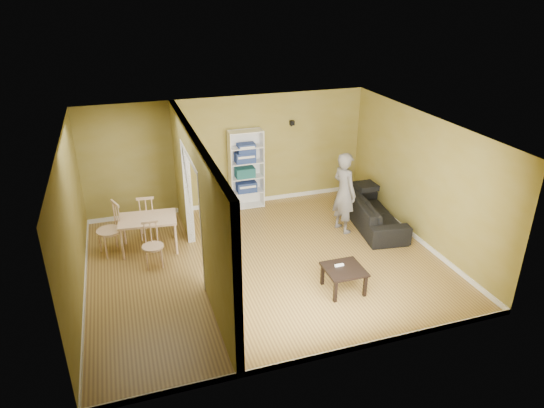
{
  "coord_description": "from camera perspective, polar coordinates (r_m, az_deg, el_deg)",
  "views": [
    {
      "loc": [
        -2.34,
        -7.59,
        4.83
      ],
      "look_at": [
        0.2,
        0.2,
        1.1
      ],
      "focal_mm": 32.0,
      "sensor_mm": 36.0,
      "label": 1
    }
  ],
  "objects": [
    {
      "name": "paper_box_teal",
      "position": [
        11.21,
        -3.21,
        3.75
      ],
      "size": [
        0.44,
        0.29,
        0.23
      ],
      "primitive_type": "cube",
      "color": "#158359",
      "rests_on": "bookshelf"
    },
    {
      "name": "dining_table",
      "position": [
        9.75,
        -14.4,
        -2.01
      ],
      "size": [
        1.1,
        0.73,
        0.69
      ],
      "rotation": [
        0.0,
        0.0,
        -0.09
      ],
      "color": "beige",
      "rests_on": "ground"
    },
    {
      "name": "chair_left",
      "position": [
        9.85,
        -18.64,
        -2.83
      ],
      "size": [
        0.61,
        0.61,
        1.05
      ],
      "primitive_type": null,
      "rotation": [
        0.0,
        0.0,
        -1.23
      ],
      "color": "#D9BF81",
      "rests_on": "ground"
    },
    {
      "name": "paper_box_navy_c",
      "position": [
        11.03,
        -3.06,
        6.48
      ],
      "size": [
        0.4,
        0.26,
        0.2
      ],
      "primitive_type": "cube",
      "color": "navy",
      "rests_on": "bookshelf"
    },
    {
      "name": "chair_near",
      "position": [
        9.24,
        -13.86,
        -4.74
      ],
      "size": [
        0.4,
        0.4,
        0.87
      ],
      "primitive_type": null,
      "rotation": [
        0.0,
        0.0,
        -0.0
      ],
      "color": "#CDBB88",
      "rests_on": "ground"
    },
    {
      "name": "paper_box_navy_a",
      "position": [
        11.35,
        -3.03,
        2.07
      ],
      "size": [
        0.46,
        0.3,
        0.23
      ],
      "primitive_type": "cube",
      "color": "navy",
      "rests_on": "bookshelf"
    },
    {
      "name": "chair_far",
      "position": [
        10.3,
        -14.44,
        -1.31
      ],
      "size": [
        0.49,
        0.49,
        0.97
      ],
      "primitive_type": null,
      "rotation": [
        0.0,
        0.0,
        3.04
      ],
      "color": "tan",
      "rests_on": "ground"
    },
    {
      "name": "partition",
      "position": [
        8.45,
        -8.64,
        -0.52
      ],
      "size": [
        0.22,
        5.5,
        2.6
      ],
      "primitive_type": null,
      "color": "olive",
      "rests_on": "ground"
    },
    {
      "name": "sofa",
      "position": [
        10.7,
        11.91,
        -0.51
      ],
      "size": [
        2.24,
        1.2,
        0.81
      ],
      "primitive_type": "imported",
      "rotation": [
        0.0,
        0.0,
        1.43
      ],
      "color": "black",
      "rests_on": "ground"
    },
    {
      "name": "room_shell",
      "position": [
        8.69,
        -0.84,
        0.51
      ],
      "size": [
        6.5,
        6.5,
        6.5
      ],
      "color": "#A68540",
      "rests_on": "ground"
    },
    {
      "name": "wall_speaker",
      "position": [
        11.36,
        2.38,
        9.51
      ],
      "size": [
        0.1,
        0.1,
        0.1
      ],
      "primitive_type": "cube",
      "color": "black",
      "rests_on": "room_shell"
    },
    {
      "name": "game_controller",
      "position": [
        8.41,
        7.91,
        -7.14
      ],
      "size": [
        0.16,
        0.04,
        0.03
      ],
      "primitive_type": "cube",
      "color": "white",
      "rests_on": "coffee_table"
    },
    {
      "name": "person",
      "position": [
        10.14,
        8.54,
        2.12
      ],
      "size": [
        0.86,
        0.74,
        2.04
      ],
      "primitive_type": "imported",
      "rotation": [
        0.0,
        0.0,
        1.81
      ],
      "color": "slate",
      "rests_on": "ground"
    },
    {
      "name": "paper_box_navy_b",
      "position": [
        11.09,
        -3.2,
        5.53
      ],
      "size": [
        0.45,
        0.3,
        0.23
      ],
      "primitive_type": "cube",
      "color": "#1D1D49",
      "rests_on": "bookshelf"
    },
    {
      "name": "bookshelf",
      "position": [
        11.24,
        -3.12,
        4.13
      ],
      "size": [
        0.78,
        0.34,
        1.86
      ],
      "color": "white",
      "rests_on": "ground"
    },
    {
      "name": "coffee_table",
      "position": [
        8.41,
        8.47,
        -7.87
      ],
      "size": [
        0.65,
        0.65,
        0.44
      ],
      "rotation": [
        0.0,
        0.0,
        -0.01
      ],
      "color": "black",
      "rests_on": "ground"
    }
  ]
}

